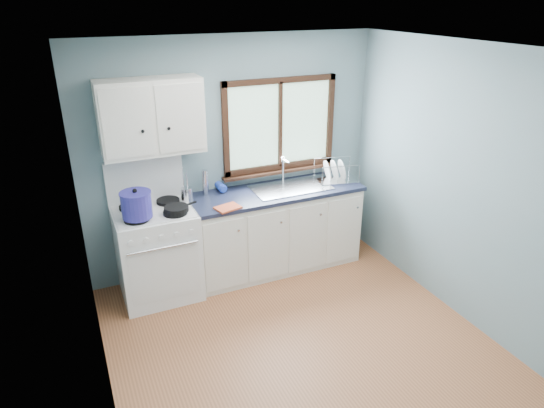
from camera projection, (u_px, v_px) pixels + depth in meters
name	position (u px, v px, depth m)	size (l,w,h in m)	color
floor	(309.00, 356.00, 4.16)	(3.20, 3.60, 0.02)	#A15F38
ceiling	(321.00, 50.00, 3.15)	(3.20, 3.60, 0.02)	white
wall_back	(233.00, 157.00, 5.17)	(3.20, 0.02, 2.50)	slate
wall_front	(512.00, 388.00, 2.14)	(3.20, 0.02, 2.50)	slate
wall_left	(90.00, 270.00, 3.05)	(0.02, 3.60, 2.50)	slate
wall_right	(476.00, 192.00, 4.26)	(0.02, 3.60, 2.50)	slate
gas_range	(157.00, 250.00, 4.83)	(0.76, 0.69, 1.36)	white
base_cabinets	(275.00, 233.00, 5.37)	(1.85, 0.60, 0.88)	white
countertop	(276.00, 192.00, 5.17)	(1.89, 0.64, 0.04)	black
sink	(291.00, 193.00, 5.26)	(0.84, 0.46, 0.44)	silver
window	(280.00, 131.00, 5.25)	(1.36, 0.10, 1.03)	#9EC6A8
upper_cabinets	(151.00, 117.00, 4.48)	(0.95, 0.35, 0.70)	white
skillet	(177.00, 209.00, 4.57)	(0.37, 0.30, 0.05)	black
stockpot	(136.00, 204.00, 4.41)	(0.30, 0.30, 0.28)	navy
utensil_crock	(187.00, 194.00, 4.87)	(0.14, 0.14, 0.37)	silver
thermos	(205.00, 183.00, 5.00)	(0.06, 0.06, 0.27)	silver
soap_bottle	(223.00, 183.00, 5.04)	(0.09, 0.09, 0.24)	#203FB4
dish_towel	(228.00, 208.00, 4.73)	(0.24, 0.17, 0.02)	#CB502D
dish_rack	(335.00, 175.00, 5.43)	(0.51, 0.43, 0.23)	silver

